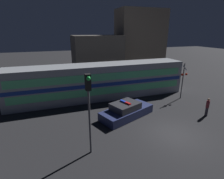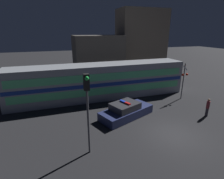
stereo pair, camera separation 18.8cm
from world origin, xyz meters
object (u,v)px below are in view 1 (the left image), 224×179
at_px(crossing_signal_near, 183,78).
at_px(traffic_light_corner, 89,98).
at_px(train, 100,81).
at_px(police_car, 126,111).
at_px(pedestrian, 207,107).

bearing_deg(crossing_signal_near, traffic_light_corner, -153.61).
distance_m(train, crossing_signal_near, 8.85).
height_order(police_car, pedestrian, pedestrian).
xyz_separation_m(crossing_signal_near, traffic_light_corner, (-11.30, -5.61, 1.22)).
xyz_separation_m(pedestrian, traffic_light_corner, (-10.55, -1.47, 2.71)).
distance_m(police_car, pedestrian, 6.98).
xyz_separation_m(police_car, pedestrian, (6.63, -2.17, 0.30)).
relative_size(crossing_signal_near, traffic_light_corner, 0.79).
bearing_deg(traffic_light_corner, train, 70.83).
distance_m(police_car, traffic_light_corner, 6.14).
xyz_separation_m(train, pedestrian, (7.45, -7.43, -1.02)).
xyz_separation_m(train, traffic_light_corner, (-3.10, -8.91, 1.68)).
distance_m(pedestrian, crossing_signal_near, 4.46).
bearing_deg(crossing_signal_near, train, 158.09).
distance_m(crossing_signal_near, traffic_light_corner, 12.67).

